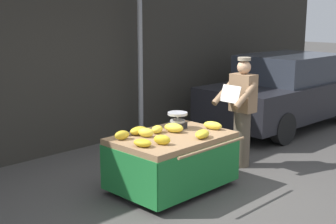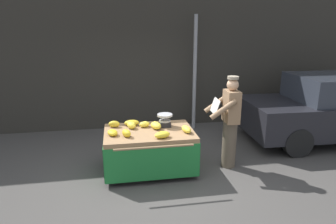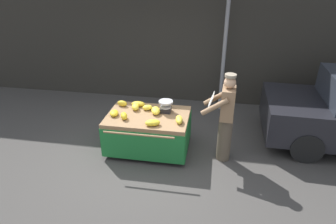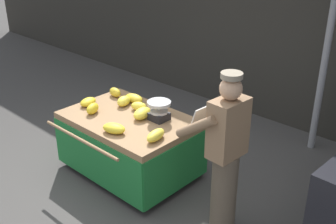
{
  "view_description": "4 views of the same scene",
  "coord_description": "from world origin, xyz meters",
  "px_view_note": "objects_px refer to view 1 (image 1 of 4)",
  "views": [
    {
      "loc": [
        -4.46,
        -3.75,
        2.4
      ],
      "look_at": [
        -0.07,
        0.59,
        1.06
      ],
      "focal_mm": 49.94,
      "sensor_mm": 36.0,
      "label": 1
    },
    {
      "loc": [
        -0.66,
        -4.52,
        2.56
      ],
      "look_at": [
        0.24,
        0.6,
        1.06
      ],
      "focal_mm": 31.95,
      "sensor_mm": 36.0,
      "label": 2
    },
    {
      "loc": [
        1.1,
        -4.44,
        3.37
      ],
      "look_at": [
        0.28,
        0.35,
        0.93
      ],
      "focal_mm": 31.44,
      "sensor_mm": 36.0,
      "label": 3
    },
    {
      "loc": [
        3.31,
        -2.54,
        2.95
      ],
      "look_at": [
        0.4,
        0.58,
        0.97
      ],
      "focal_mm": 44.94,
      "sensor_mm": 36.0,
      "label": 4
    }
  ],
  "objects_px": {
    "street_pole": "(140,66)",
    "banana_bunch_3": "(213,125)",
    "banana_bunch_0": "(146,132)",
    "banana_bunch_5": "(174,128)",
    "parked_car": "(285,91)",
    "vendor_person": "(242,112)",
    "banana_bunch_6": "(122,135)",
    "banana_bunch_1": "(202,134)",
    "banana_cart": "(172,150)",
    "banana_bunch_4": "(139,131)",
    "banana_bunch_7": "(157,129)",
    "banana_bunch_2": "(162,140)",
    "banana_bunch_8": "(143,143)",
    "weighing_scale": "(178,120)"
  },
  "relations": [
    {
      "from": "banana_bunch_2",
      "to": "parked_car",
      "type": "relative_size",
      "value": 0.06
    },
    {
      "from": "banana_bunch_1",
      "to": "banana_bunch_4",
      "type": "height_order",
      "value": "banana_bunch_1"
    },
    {
      "from": "banana_bunch_1",
      "to": "banana_bunch_5",
      "type": "bearing_deg",
      "value": 95.21
    },
    {
      "from": "banana_bunch_4",
      "to": "banana_bunch_7",
      "type": "distance_m",
      "value": 0.26
    },
    {
      "from": "banana_bunch_0",
      "to": "banana_bunch_2",
      "type": "distance_m",
      "value": 0.42
    },
    {
      "from": "banana_bunch_3",
      "to": "banana_bunch_8",
      "type": "distance_m",
      "value": 1.27
    },
    {
      "from": "banana_bunch_1",
      "to": "banana_bunch_5",
      "type": "height_order",
      "value": "banana_bunch_5"
    },
    {
      "from": "banana_cart",
      "to": "banana_bunch_6",
      "type": "relative_size",
      "value": 7.73
    },
    {
      "from": "banana_bunch_0",
      "to": "street_pole",
      "type": "bearing_deg",
      "value": 49.41
    },
    {
      "from": "banana_bunch_3",
      "to": "vendor_person",
      "type": "bearing_deg",
      "value": 7.12
    },
    {
      "from": "street_pole",
      "to": "banana_bunch_1",
      "type": "xyz_separation_m",
      "value": [
        -1.21,
        -2.54,
        -0.59
      ]
    },
    {
      "from": "banana_bunch_0",
      "to": "banana_bunch_5",
      "type": "relative_size",
      "value": 0.77
    },
    {
      "from": "weighing_scale",
      "to": "vendor_person",
      "type": "bearing_deg",
      "value": -13.54
    },
    {
      "from": "vendor_person",
      "to": "parked_car",
      "type": "distance_m",
      "value": 2.97
    },
    {
      "from": "banana_bunch_1",
      "to": "banana_bunch_6",
      "type": "bearing_deg",
      "value": 138.82
    },
    {
      "from": "banana_bunch_4",
      "to": "banana_bunch_2",
      "type": "bearing_deg",
      "value": -101.91
    },
    {
      "from": "banana_bunch_7",
      "to": "banana_bunch_5",
      "type": "bearing_deg",
      "value": -33.37
    },
    {
      "from": "banana_cart",
      "to": "banana_bunch_0",
      "type": "distance_m",
      "value": 0.45
    },
    {
      "from": "street_pole",
      "to": "banana_bunch_1",
      "type": "relative_size",
      "value": 10.44
    },
    {
      "from": "banana_cart",
      "to": "vendor_person",
      "type": "distance_m",
      "value": 1.5
    },
    {
      "from": "banana_bunch_6",
      "to": "banana_bunch_1",
      "type": "bearing_deg",
      "value": -41.18
    },
    {
      "from": "street_pole",
      "to": "banana_bunch_8",
      "type": "distance_m",
      "value": 3.11
    },
    {
      "from": "street_pole",
      "to": "banana_bunch_4",
      "type": "bearing_deg",
      "value": -132.76
    },
    {
      "from": "banana_bunch_5",
      "to": "banana_bunch_3",
      "type": "bearing_deg",
      "value": -29.2
    },
    {
      "from": "street_pole",
      "to": "banana_bunch_5",
      "type": "height_order",
      "value": "street_pole"
    },
    {
      "from": "banana_bunch_0",
      "to": "banana_bunch_4",
      "type": "xyz_separation_m",
      "value": [
        0.02,
        0.16,
        -0.01
      ]
    },
    {
      "from": "banana_bunch_2",
      "to": "banana_bunch_3",
      "type": "xyz_separation_m",
      "value": [
        1.04,
        0.04,
        -0.01
      ]
    },
    {
      "from": "banana_bunch_2",
      "to": "banana_bunch_5",
      "type": "xyz_separation_m",
      "value": [
        0.54,
        0.32,
        0.0
      ]
    },
    {
      "from": "banana_bunch_0",
      "to": "vendor_person",
      "type": "relative_size",
      "value": 0.13
    },
    {
      "from": "banana_bunch_8",
      "to": "banana_bunch_6",
      "type": "bearing_deg",
      "value": 86.25
    },
    {
      "from": "banana_bunch_1",
      "to": "banana_bunch_5",
      "type": "distance_m",
      "value": 0.48
    },
    {
      "from": "parked_car",
      "to": "banana_bunch_0",
      "type": "bearing_deg",
      "value": -171.96
    },
    {
      "from": "banana_bunch_3",
      "to": "banana_bunch_6",
      "type": "distance_m",
      "value": 1.34
    },
    {
      "from": "banana_bunch_3",
      "to": "banana_bunch_5",
      "type": "xyz_separation_m",
      "value": [
        -0.5,
        0.28,
        0.01
      ]
    },
    {
      "from": "banana_bunch_1",
      "to": "banana_bunch_2",
      "type": "relative_size",
      "value": 1.24
    },
    {
      "from": "banana_cart",
      "to": "parked_car",
      "type": "bearing_deg",
      "value": 11.01
    },
    {
      "from": "banana_bunch_0",
      "to": "banana_bunch_4",
      "type": "distance_m",
      "value": 0.16
    },
    {
      "from": "banana_bunch_6",
      "to": "banana_bunch_7",
      "type": "distance_m",
      "value": 0.56
    },
    {
      "from": "street_pole",
      "to": "banana_bunch_3",
      "type": "bearing_deg",
      "value": -107.9
    },
    {
      "from": "banana_bunch_6",
      "to": "vendor_person",
      "type": "distance_m",
      "value": 2.11
    },
    {
      "from": "banana_bunch_0",
      "to": "banana_bunch_5",
      "type": "bearing_deg",
      "value": -12.06
    },
    {
      "from": "banana_bunch_1",
      "to": "banana_bunch_4",
      "type": "distance_m",
      "value": 0.86
    },
    {
      "from": "weighing_scale",
      "to": "banana_bunch_4",
      "type": "bearing_deg",
      "value": 165.74
    },
    {
      "from": "banana_bunch_7",
      "to": "vendor_person",
      "type": "distance_m",
      "value": 1.56
    },
    {
      "from": "banana_bunch_5",
      "to": "banana_bunch_6",
      "type": "bearing_deg",
      "value": 163.96
    },
    {
      "from": "banana_bunch_5",
      "to": "vendor_person",
      "type": "height_order",
      "value": "vendor_person"
    },
    {
      "from": "banana_bunch_1",
      "to": "weighing_scale",
      "type": "bearing_deg",
      "value": 76.56
    },
    {
      "from": "banana_cart",
      "to": "banana_bunch_5",
      "type": "bearing_deg",
      "value": 34.4
    },
    {
      "from": "banana_bunch_4",
      "to": "banana_bunch_5",
      "type": "bearing_deg",
      "value": -31.34
    },
    {
      "from": "banana_bunch_5",
      "to": "vendor_person",
      "type": "relative_size",
      "value": 0.16
    }
  ]
}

